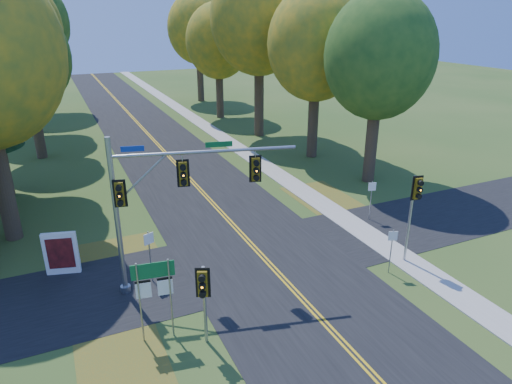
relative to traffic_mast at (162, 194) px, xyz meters
name	(u,v)px	position (x,y,z in m)	size (l,w,h in m)	color
ground	(281,276)	(4.84, -1.20, -4.41)	(160.00, 160.00, 0.00)	#2B4D1B
road_main	(281,276)	(4.84, -1.20, -4.40)	(8.00, 160.00, 0.02)	black
road_cross	(262,256)	(4.84, 0.80, -4.40)	(60.00, 6.00, 0.02)	black
centerline_left	(279,276)	(4.74, -1.20, -4.39)	(0.10, 160.00, 0.01)	gold
centerline_right	(283,275)	(4.94, -1.20, -4.39)	(0.10, 160.00, 0.01)	gold
sidewalk_east	(389,249)	(11.04, -1.20, -4.38)	(1.60, 160.00, 0.06)	#9E998E
leaf_patch_w_near	(121,265)	(-1.66, 2.80, -4.41)	(4.00, 6.00, 0.00)	brown
leaf_patch_e	(333,205)	(11.64, 4.80, -4.41)	(3.50, 8.00, 0.00)	brown
leaf_patch_w_far	(124,370)	(-2.66, -4.20, -4.41)	(3.00, 5.00, 0.00)	brown
tree_e_a	(380,57)	(16.41, 7.57, 4.12)	(7.20, 7.20, 12.73)	#38281C
tree_e_b	(317,45)	(15.81, 14.38, 4.48)	(7.60, 7.60, 13.33)	#38281C
tree_w_c	(26,58)	(-4.69, 23.27, 3.53)	(6.80, 6.80, 11.91)	#38281C
tree_e_c	(260,19)	(14.72, 22.49, 6.25)	(8.80, 8.80, 15.79)	#38281C
tree_w_d	(16,29)	(-5.28, 31.98, 5.37)	(8.20, 8.20, 14.56)	#38281C
tree_e_d	(219,42)	(14.11, 31.67, 3.82)	(7.00, 7.00, 12.32)	#38281C
tree_w_e	(31,23)	(-4.08, 42.89, 5.66)	(8.40, 8.40, 14.97)	#38281C
tree_e_e	(198,29)	(15.31, 42.38, 4.78)	(7.80, 7.80, 13.74)	#38281C
traffic_mast	(162,194)	(0.00, 0.00, 0.00)	(7.38, 2.01, 6.86)	gray
east_signal_pole	(415,198)	(10.90, -2.61, -1.03)	(0.51, 0.60, 4.46)	#92969A
ped_signal_pole	(203,289)	(0.26, -4.17, -2.01)	(0.48, 0.58, 3.23)	#989CA0
route_sign_cluster	(154,285)	(-1.20, -3.06, -2.12)	(1.51, 0.28, 3.25)	gray
info_kiosk	(61,254)	(-4.13, 3.18, -3.38)	(1.50, 0.59, 2.07)	white
reg_sign_e_north	(371,194)	(12.34, 2.14, -2.80)	(0.44, 0.15, 2.36)	gray
reg_sign_e_south	(392,244)	(9.54, -2.97, -2.90)	(0.40, 0.18, 2.20)	gray
reg_sign_w	(149,248)	(-0.57, 0.82, -2.72)	(0.45, 0.21, 2.48)	gray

